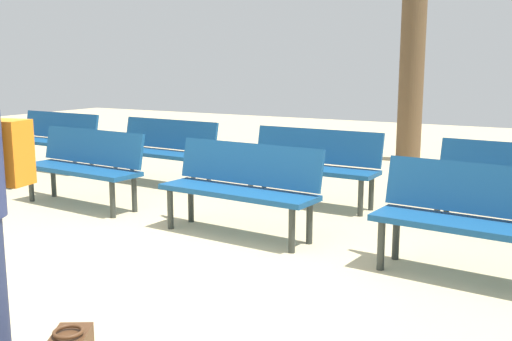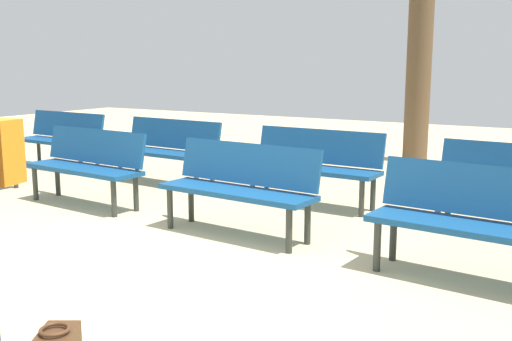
# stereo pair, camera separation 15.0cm
# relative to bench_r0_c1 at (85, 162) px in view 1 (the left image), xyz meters

# --- Properties ---
(ground_plane) EXTENTS (26.19, 26.19, 0.00)m
(ground_plane) POSITION_rel_bench_r0_c1_xyz_m (2.10, -1.70, -0.50)
(ground_plane) COLOR #CCB789
(bench_r0_c1) EXTENTS (1.63, 0.60, 0.87)m
(bench_r0_c1) POSITION_rel_bench_r0_c1_xyz_m (0.00, 0.00, 0.00)
(bench_r0_c1) COLOR navy
(bench_r0_c1) RESTS_ON ground_plane
(bench_r0_c2) EXTENTS (1.63, 0.59, 0.87)m
(bench_r0_c2) POSITION_rel_bench_r0_c1_xyz_m (2.19, -0.14, 0.00)
(bench_r0_c2) COLOR navy
(bench_r0_c2) RESTS_ON ground_plane
(bench_r0_c3) EXTENTS (1.63, 0.61, 0.87)m
(bench_r0_c3) POSITION_rel_bench_r0_c1_xyz_m (4.41, -0.28, 0.00)
(bench_r0_c3) COLOR navy
(bench_r0_c3) RESTS_ON ground_plane
(bench_r1_c0) EXTENTS (1.62, 0.55, 0.87)m
(bench_r1_c0) POSITION_rel_bench_r0_c1_xyz_m (-2.19, 1.53, 0.00)
(bench_r1_c0) COLOR navy
(bench_r1_c0) RESTS_ON ground_plane
(bench_r1_c1) EXTENTS (1.63, 0.58, 0.87)m
(bench_r1_c1) POSITION_rel_bench_r0_c1_xyz_m (0.01, 1.45, 0.00)
(bench_r1_c1) COLOR navy
(bench_r1_c1) RESTS_ON ground_plane
(bench_r1_c2) EXTENTS (1.61, 0.53, 0.87)m
(bench_r1_c2) POSITION_rel_bench_r0_c1_xyz_m (2.26, 1.35, 0.00)
(bench_r1_c2) COLOR navy
(bench_r1_c2) RESTS_ON ground_plane
(tree_1) EXTENTS (0.41, 0.41, 3.06)m
(tree_1) POSITION_rel_bench_r0_c1_xyz_m (2.34, 5.12, 1.03)
(tree_1) COLOR brown
(tree_1) RESTS_ON ground_plane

